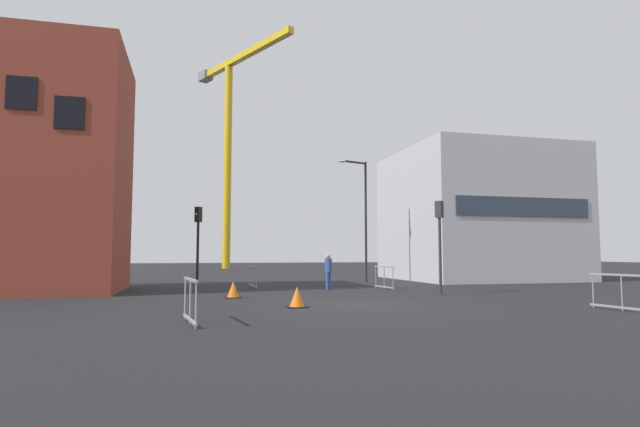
% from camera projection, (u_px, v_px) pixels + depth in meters
% --- Properties ---
extents(ground, '(160.00, 160.00, 0.00)m').
position_uv_depth(ground, '(355.00, 304.00, 16.90)').
color(ground, black).
extents(brick_building, '(8.60, 6.53, 10.79)m').
position_uv_depth(brick_building, '(21.00, 169.00, 22.35)').
color(brick_building, brown).
rests_on(brick_building, ground).
extents(office_block, '(10.24, 10.01, 8.41)m').
position_uv_depth(office_block, '(477.00, 216.00, 33.83)').
color(office_block, '#B7B7BC').
rests_on(office_block, ground).
extents(construction_crane, '(9.09, 16.99, 24.34)m').
position_uv_depth(construction_crane, '(230.00, 127.00, 58.50)').
color(construction_crane, gold).
rests_on(construction_crane, ground).
extents(streetlamp_tall, '(1.92, 0.71, 7.19)m').
position_uv_depth(streetlamp_tall, '(362.00, 210.00, 30.33)').
color(streetlamp_tall, '#232326').
rests_on(streetlamp_tall, ground).
extents(traffic_light_corner, '(0.35, 0.38, 3.87)m').
position_uv_depth(traffic_light_corner, '(440.00, 231.00, 21.16)').
color(traffic_light_corner, '#2D2D30').
rests_on(traffic_light_corner, ground).
extents(traffic_light_median, '(0.36, 0.38, 3.83)m').
position_uv_depth(traffic_light_median, '(198.00, 234.00, 23.45)').
color(traffic_light_median, black).
rests_on(traffic_light_median, ground).
extents(pedestrian_walking, '(0.34, 0.34, 1.68)m').
position_uv_depth(pedestrian_walking, '(328.00, 269.00, 23.97)').
color(pedestrian_walking, '#33519E').
rests_on(pedestrian_walking, ground).
extents(safety_barrier_front, '(0.34, 2.07, 1.08)m').
position_uv_depth(safety_barrier_front, '(190.00, 300.00, 12.25)').
color(safety_barrier_front, '#9EA0A5').
rests_on(safety_barrier_front, ground).
extents(safety_barrier_rear, '(0.28, 1.91, 1.08)m').
position_uv_depth(safety_barrier_rear, '(384.00, 277.00, 24.32)').
color(safety_barrier_rear, gray).
rests_on(safety_barrier_rear, ground).
extents(safety_barrier_right_run, '(0.35, 2.15, 1.08)m').
position_uv_depth(safety_barrier_right_run, '(622.00, 292.00, 14.95)').
color(safety_barrier_right_run, gray).
rests_on(safety_barrier_right_run, ground).
extents(safety_barrier_mid_span, '(0.18, 1.95, 1.08)m').
position_uv_depth(safety_barrier_mid_span, '(253.00, 277.00, 24.95)').
color(safety_barrier_mid_span, '#9EA0A5').
rests_on(safety_barrier_mid_span, ground).
extents(traffic_cone_by_barrier, '(0.62, 0.62, 0.63)m').
position_uv_depth(traffic_cone_by_barrier, '(233.00, 290.00, 19.41)').
color(traffic_cone_by_barrier, black).
rests_on(traffic_cone_by_barrier, ground).
extents(traffic_cone_striped, '(0.64, 0.64, 0.64)m').
position_uv_depth(traffic_cone_striped, '(297.00, 298.00, 15.95)').
color(traffic_cone_striped, black).
rests_on(traffic_cone_striped, ground).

